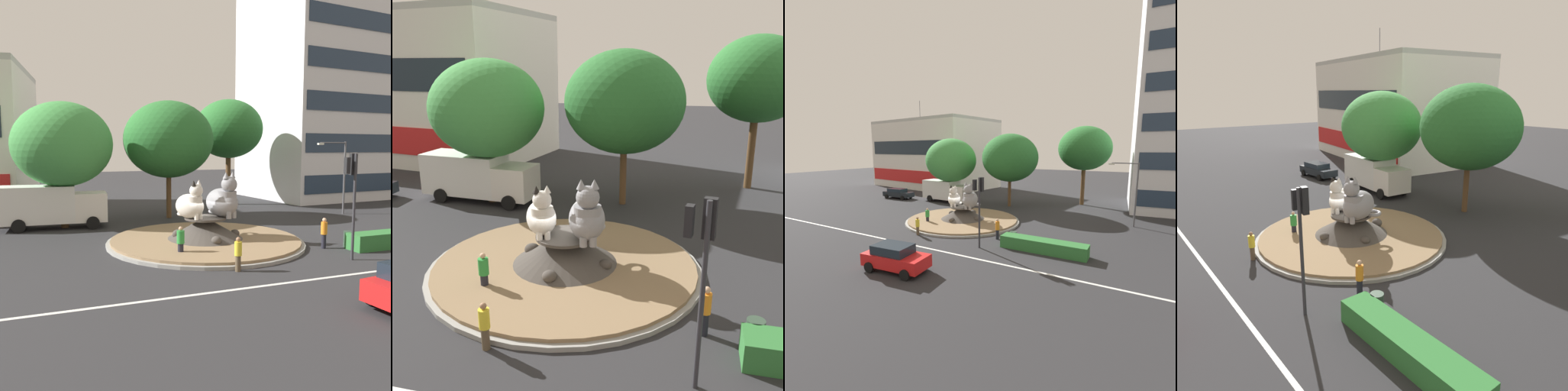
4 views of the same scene
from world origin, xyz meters
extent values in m
plane|color=#28282B|center=(0.00, 0.00, 0.00)|extent=(160.00, 160.00, 0.00)
cylinder|color=gray|center=(0.00, 0.00, 0.09)|extent=(11.44, 11.44, 0.18)
cylinder|color=#846B4C|center=(0.00, 0.00, 0.25)|extent=(10.98, 10.98, 0.14)
cone|color=#423D38|center=(0.00, 0.00, 0.94)|extent=(4.39, 4.39, 1.24)
cylinder|color=#423D38|center=(0.00, 0.00, 1.50)|extent=(2.41, 2.41, 0.12)
ellipsoid|color=#423D38|center=(1.79, -0.27, 0.54)|extent=(0.55, 0.56, 0.44)
ellipsoid|color=#423D38|center=(0.04, 1.97, 0.59)|extent=(0.68, 0.63, 0.54)
ellipsoid|color=#423D38|center=(-1.55, 0.28, 0.61)|extent=(0.74, 0.55, 0.59)
ellipsoid|color=#423D38|center=(-0.08, -1.83, 0.55)|extent=(0.58, 0.59, 0.47)
ellipsoid|color=silver|center=(-0.99, -0.05, 2.26)|extent=(1.93, 2.26, 1.40)
cylinder|color=silver|center=(-0.82, -0.40, 2.41)|extent=(1.21, 1.21, 0.87)
sphere|color=silver|center=(-0.76, -0.53, 3.18)|extent=(0.77, 0.77, 0.77)
torus|color=silver|center=(-1.04, 0.79, 1.70)|extent=(0.96, 0.96, 0.17)
cone|color=silver|center=(-0.57, -0.43, 3.62)|extent=(0.42, 0.42, 0.31)
cone|color=black|center=(-0.95, -0.62, 3.62)|extent=(0.42, 0.42, 0.31)
cylinder|color=silver|center=(-0.54, -0.62, 1.73)|extent=(0.24, 0.24, 0.35)
cylinder|color=silver|center=(-0.83, -0.75, 1.73)|extent=(0.24, 0.24, 0.35)
ellipsoid|color=gray|center=(0.99, -0.14, 2.39)|extent=(2.07, 2.62, 1.67)
cylinder|color=gray|center=(1.12, -0.58, 2.58)|extent=(1.35, 1.35, 1.04)
sphere|color=gray|center=(1.17, -0.74, 3.49)|extent=(0.92, 0.92, 0.92)
torus|color=gray|center=(1.07, 0.86, 1.72)|extent=(1.33, 1.33, 0.21)
cone|color=gray|center=(1.41, -0.67, 4.02)|extent=(0.47, 0.47, 0.37)
cone|color=gray|center=(0.93, -0.81, 4.02)|extent=(0.47, 0.47, 0.37)
cylinder|color=gray|center=(1.41, -0.88, 1.77)|extent=(0.29, 0.29, 0.42)
cylinder|color=gray|center=(1.05, -0.99, 1.77)|extent=(0.29, 0.29, 0.42)
cylinder|color=#2D2D33|center=(5.45, -6.06, 2.64)|extent=(0.14, 0.14, 5.28)
cube|color=black|center=(5.49, -5.85, 4.76)|extent=(0.36, 0.29, 1.05)
sphere|color=#360606|center=(5.50, -5.77, 5.07)|extent=(0.18, 0.18, 0.18)
sphere|color=orange|center=(5.50, -5.77, 4.76)|extent=(0.18, 0.18, 0.18)
sphere|color=black|center=(5.50, -5.77, 4.44)|extent=(0.18, 0.18, 0.18)
cube|color=black|center=(5.01, -5.98, 4.71)|extent=(0.25, 0.31, 0.80)
cube|color=silver|center=(-20.67, 21.65, 6.11)|extent=(24.26, 16.43, 12.23)
cube|color=#B2B2AD|center=(-20.67, 21.65, 12.48)|extent=(24.26, 16.43, 0.50)
cylinder|color=brown|center=(0.84, 9.72, 1.70)|extent=(0.41, 0.41, 3.39)
ellipsoid|color=#286B2D|center=(0.84, 9.72, 6.23)|extent=(7.09, 7.09, 6.03)
cylinder|color=brown|center=(8.79, 15.51, 2.38)|extent=(0.51, 0.51, 4.75)
ellipsoid|color=#286B2D|center=(8.79, 15.51, 7.42)|extent=(6.67, 6.67, 5.67)
cylinder|color=brown|center=(-7.26, 8.29, 1.53)|extent=(0.55, 0.55, 3.07)
ellipsoid|color=#3D8E42|center=(-7.26, 8.29, 5.81)|extent=(6.87, 6.87, 5.84)
cylinder|color=black|center=(-2.42, -2.62, 0.37)|extent=(0.29, 0.29, 0.75)
cylinder|color=#288C38|center=(-2.42, -2.62, 1.07)|extent=(0.39, 0.39, 0.65)
sphere|color=tan|center=(-2.42, -2.62, 1.50)|extent=(0.21, 0.21, 0.21)
cylinder|color=black|center=(5.69, -3.51, 0.40)|extent=(0.26, 0.26, 0.80)
cylinder|color=orange|center=(5.69, -3.51, 1.14)|extent=(0.35, 0.35, 0.69)
sphere|color=tan|center=(5.69, -3.51, 1.60)|extent=(0.23, 0.23, 0.23)
cylinder|color=brown|center=(-0.79, -5.85, 0.37)|extent=(0.26, 0.26, 0.73)
cylinder|color=yellow|center=(-0.79, -5.85, 1.05)|extent=(0.34, 0.34, 0.64)
sphere|color=#936B4C|center=(-0.79, -5.85, 1.47)|extent=(0.21, 0.21, 0.21)
cube|color=silver|center=(-5.49, 8.04, 1.44)|extent=(2.36, 2.54, 1.99)
cube|color=silver|center=(-9.09, 8.34, 1.71)|extent=(5.24, 2.79, 2.52)
cylinder|color=black|center=(-5.32, 9.22, 0.45)|extent=(0.92, 0.37, 0.90)
cylinder|color=black|center=(-5.52, 6.85, 0.45)|extent=(0.92, 0.37, 0.90)
cylinder|color=black|center=(-10.07, 9.62, 0.45)|extent=(0.92, 0.37, 0.90)
cylinder|color=black|center=(-10.27, 7.25, 0.45)|extent=(0.92, 0.37, 0.90)
cylinder|color=#2D4233|center=(7.19, -3.75, 0.45)|extent=(0.56, 0.56, 0.90)
camera|label=1|loc=(-9.37, -22.85, 5.54)|focal=39.51mm
camera|label=2|loc=(5.01, -16.46, 8.37)|focal=40.75mm
camera|label=3|loc=(15.78, -24.00, 7.29)|focal=26.50mm
camera|label=4|loc=(17.43, -11.96, 8.65)|focal=34.02mm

